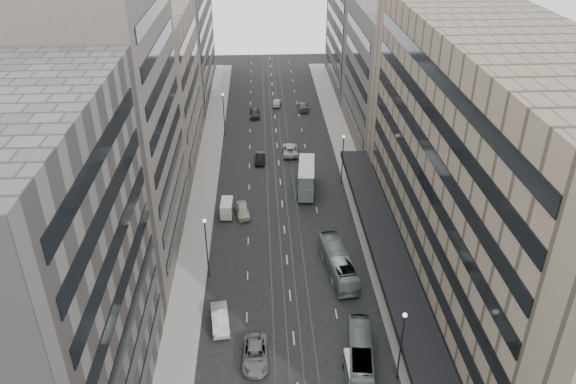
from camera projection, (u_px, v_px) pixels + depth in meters
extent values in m
plane|color=black|center=(294.00, 345.00, 58.64)|extent=(220.00, 220.00, 0.00)
cube|color=gray|center=(353.00, 175.00, 91.78)|extent=(4.00, 125.00, 0.15)
cube|color=gray|center=(206.00, 179.00, 90.68)|extent=(4.00, 125.00, 0.15)
cube|color=#766C56|center=(493.00, 178.00, 59.22)|extent=(15.00, 60.00, 30.00)
cube|color=black|center=(395.00, 264.00, 64.18)|extent=(4.40, 60.00, 0.50)
cube|color=#514A46|center=(398.00, 76.00, 98.97)|extent=(15.00, 28.00, 24.00)
cube|color=#635D59|center=(369.00, 25.00, 124.08)|extent=(15.00, 32.00, 28.00)
cube|color=#635D59|center=(24.00, 288.00, 43.34)|extent=(15.00, 28.00, 30.00)
cube|color=#514A46|center=(103.00, 128.00, 65.85)|extent=(15.00, 26.00, 34.00)
cube|color=gray|center=(146.00, 89.00, 91.54)|extent=(15.00, 28.00, 25.00)
cube|color=#635D59|center=(171.00, 31.00, 119.52)|extent=(15.00, 38.00, 28.00)
cylinder|color=#262628|center=(400.00, 348.00, 52.77)|extent=(0.16, 0.16, 8.00)
sphere|color=silver|center=(405.00, 315.00, 50.76)|extent=(0.44, 0.44, 0.44)
cylinder|color=#262628|center=(342.00, 161.00, 87.57)|extent=(0.16, 0.16, 8.00)
sphere|color=silver|center=(344.00, 137.00, 85.56)|extent=(0.44, 0.44, 0.44)
cylinder|color=#262628|center=(207.00, 250.00, 66.68)|extent=(0.16, 0.16, 8.00)
sphere|color=silver|center=(204.00, 221.00, 64.66)|extent=(0.44, 0.44, 0.44)
cylinder|color=#262628|center=(224.00, 116.00, 104.09)|extent=(0.16, 0.16, 8.00)
sphere|color=silver|center=(223.00, 95.00, 102.07)|extent=(0.44, 0.44, 0.44)
imported|color=gray|center=(360.00, 353.00, 55.84)|extent=(3.45, 9.76, 2.66)
imported|color=gray|center=(338.00, 263.00, 68.62)|extent=(3.87, 11.11, 3.03)
cube|color=slate|center=(306.00, 183.00, 86.40)|extent=(3.13, 8.59, 2.15)
cube|color=slate|center=(306.00, 171.00, 85.41)|extent=(3.05, 8.26, 1.87)
cube|color=silver|center=(307.00, 166.00, 84.93)|extent=(3.13, 8.59, 0.11)
cylinder|color=black|center=(298.00, 199.00, 84.34)|extent=(0.35, 0.96, 0.93)
cylinder|color=black|center=(314.00, 199.00, 84.25)|extent=(0.35, 0.96, 0.93)
cylinder|color=black|center=(299.00, 180.00, 89.61)|extent=(0.35, 0.96, 0.93)
cylinder|color=black|center=(314.00, 180.00, 89.52)|extent=(0.35, 0.96, 0.93)
cube|color=slate|center=(354.00, 372.00, 54.38)|extent=(1.67, 3.93, 1.02)
cube|color=beige|center=(355.00, 365.00, 53.93)|extent=(1.63, 3.85, 0.80)
cylinder|color=black|center=(344.00, 366.00, 55.72)|extent=(0.17, 0.58, 0.58)
cylinder|color=black|center=(360.00, 365.00, 55.80)|extent=(0.17, 0.58, 0.58)
cube|color=beige|center=(227.00, 210.00, 80.62)|extent=(1.77, 3.73, 1.13)
cube|color=silver|center=(227.00, 204.00, 80.12)|extent=(1.74, 3.66, 0.89)
cylinder|color=black|center=(221.00, 218.00, 79.83)|extent=(0.18, 0.59, 0.59)
cylinder|color=black|center=(232.00, 218.00, 79.85)|extent=(0.18, 0.59, 0.59)
cylinder|color=black|center=(222.00, 209.00, 81.94)|extent=(0.18, 0.59, 0.59)
cylinder|color=black|center=(233.00, 209.00, 81.97)|extent=(0.18, 0.59, 0.59)
imported|color=#BBBBB6|center=(220.00, 319.00, 60.86)|extent=(2.42, 5.34, 1.70)
imported|color=slate|center=(255.00, 354.00, 56.41)|extent=(2.65, 5.68, 1.57)
imported|color=#B2AC93|center=(243.00, 210.00, 80.73)|extent=(2.40, 4.90, 1.61)
imported|color=black|center=(260.00, 158.00, 95.83)|extent=(1.82, 4.58, 1.48)
imported|color=#B8B7B4|center=(290.00, 150.00, 98.68)|extent=(2.72, 5.83, 1.61)
imported|color=#535356|center=(303.00, 106.00, 117.39)|extent=(2.16, 5.18, 1.50)
imported|color=#252427|center=(255.00, 113.00, 113.99)|extent=(2.04, 4.87, 1.65)
imported|color=gray|center=(277.00, 103.00, 119.46)|extent=(1.96, 4.21, 1.34)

